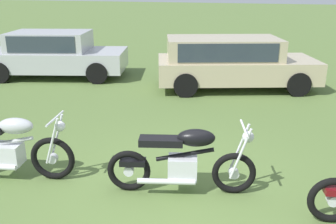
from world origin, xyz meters
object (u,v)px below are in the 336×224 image
motorcycle_silver (8,148)px  motorcycle_black (183,161)px  car_beige (230,59)px  car_silver (54,52)px

motorcycle_silver → motorcycle_black: bearing=-4.0°
motorcycle_silver → car_beige: (2.24, 6.30, 0.35)m
motorcycle_black → car_beige: size_ratio=0.43×
motorcycle_silver → car_beige: car_beige is taller
car_silver → car_beige: bearing=-13.0°
car_silver → car_beige: same height
motorcycle_silver → motorcycle_black: 2.65m
motorcycle_silver → car_beige: size_ratio=0.43×
motorcycle_silver → car_beige: 6.69m
motorcycle_silver → motorcycle_black: (2.62, 0.43, -0.00)m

